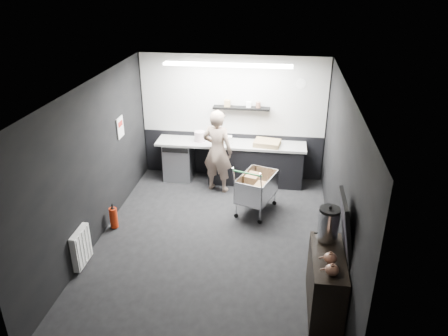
# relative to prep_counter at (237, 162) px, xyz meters

# --- Properties ---
(floor) EXTENTS (5.50, 5.50, 0.00)m
(floor) POSITION_rel_prep_counter_xyz_m (-0.14, -2.42, -0.46)
(floor) COLOR black
(floor) RESTS_ON ground
(ceiling) EXTENTS (5.50, 5.50, 0.00)m
(ceiling) POSITION_rel_prep_counter_xyz_m (-0.14, -2.42, 2.24)
(ceiling) COLOR white
(ceiling) RESTS_ON wall_back
(wall_back) EXTENTS (5.50, 0.00, 5.50)m
(wall_back) POSITION_rel_prep_counter_xyz_m (-0.14, 0.33, 0.89)
(wall_back) COLOR black
(wall_back) RESTS_ON floor
(wall_front) EXTENTS (5.50, 0.00, 5.50)m
(wall_front) POSITION_rel_prep_counter_xyz_m (-0.14, -5.17, 0.89)
(wall_front) COLOR black
(wall_front) RESTS_ON floor
(wall_left) EXTENTS (0.00, 5.50, 5.50)m
(wall_left) POSITION_rel_prep_counter_xyz_m (-2.14, -2.42, 0.89)
(wall_left) COLOR black
(wall_left) RESTS_ON floor
(wall_right) EXTENTS (0.00, 5.50, 5.50)m
(wall_right) POSITION_rel_prep_counter_xyz_m (1.86, -2.42, 0.89)
(wall_right) COLOR black
(wall_right) RESTS_ON floor
(kitchen_wall_panel) EXTENTS (3.95, 0.02, 1.70)m
(kitchen_wall_panel) POSITION_rel_prep_counter_xyz_m (-0.14, 0.31, 1.39)
(kitchen_wall_panel) COLOR silver
(kitchen_wall_panel) RESTS_ON wall_back
(dado_panel) EXTENTS (3.95, 0.02, 1.00)m
(dado_panel) POSITION_rel_prep_counter_xyz_m (-0.14, 0.31, 0.04)
(dado_panel) COLOR black
(dado_panel) RESTS_ON wall_back
(floating_shelf) EXTENTS (1.20, 0.22, 0.04)m
(floating_shelf) POSITION_rel_prep_counter_xyz_m (0.06, 0.20, 1.16)
(floating_shelf) COLOR black
(floating_shelf) RESTS_ON wall_back
(wall_clock) EXTENTS (0.20, 0.03, 0.20)m
(wall_clock) POSITION_rel_prep_counter_xyz_m (1.26, 0.30, 1.69)
(wall_clock) COLOR white
(wall_clock) RESTS_ON wall_back
(poster) EXTENTS (0.02, 0.30, 0.40)m
(poster) POSITION_rel_prep_counter_xyz_m (-2.12, -1.12, 1.09)
(poster) COLOR white
(poster) RESTS_ON wall_left
(poster_red_band) EXTENTS (0.02, 0.22, 0.10)m
(poster_red_band) POSITION_rel_prep_counter_xyz_m (-2.11, -1.12, 1.16)
(poster_red_band) COLOR red
(poster_red_band) RESTS_ON poster
(radiator) EXTENTS (0.10, 0.50, 0.60)m
(radiator) POSITION_rel_prep_counter_xyz_m (-2.08, -3.32, -0.11)
(radiator) COLOR white
(radiator) RESTS_ON wall_left
(ceiling_strip) EXTENTS (2.40, 0.20, 0.04)m
(ceiling_strip) POSITION_rel_prep_counter_xyz_m (-0.14, -0.57, 2.21)
(ceiling_strip) COLOR white
(ceiling_strip) RESTS_ON ceiling
(prep_counter) EXTENTS (3.20, 0.61, 0.90)m
(prep_counter) POSITION_rel_prep_counter_xyz_m (0.00, 0.00, 0.00)
(prep_counter) COLOR black
(prep_counter) RESTS_ON floor
(person) EXTENTS (0.73, 0.58, 1.76)m
(person) POSITION_rel_prep_counter_xyz_m (-0.35, -0.45, 0.42)
(person) COLOR beige
(person) RESTS_ON floor
(shopping_cart) EXTENTS (0.83, 1.11, 1.04)m
(shopping_cart) POSITION_rel_prep_counter_xyz_m (0.51, -1.25, 0.04)
(shopping_cart) COLOR silver
(shopping_cart) RESTS_ON floor
(sideboard) EXTENTS (0.49, 1.15, 1.73)m
(sideboard) POSITION_rel_prep_counter_xyz_m (1.64, -3.72, 0.09)
(sideboard) COLOR black
(sideboard) RESTS_ON floor
(fire_extinguisher) EXTENTS (0.14, 0.14, 0.47)m
(fire_extinguisher) POSITION_rel_prep_counter_xyz_m (-1.99, -2.20, -0.23)
(fire_extinguisher) COLOR #B5280C
(fire_extinguisher) RESTS_ON floor
(cardboard_box) EXTENTS (0.59, 0.48, 0.11)m
(cardboard_box) POSITION_rel_prep_counter_xyz_m (0.64, -0.05, 0.50)
(cardboard_box) COLOR #9E8154
(cardboard_box) RESTS_ON prep_counter
(pink_tub) EXTENTS (0.22, 0.22, 0.22)m
(pink_tub) POSITION_rel_prep_counter_xyz_m (-0.80, 0.00, 0.55)
(pink_tub) COLOR silver
(pink_tub) RESTS_ON prep_counter
(white_container) EXTENTS (0.20, 0.17, 0.16)m
(white_container) POSITION_rel_prep_counter_xyz_m (-0.19, -0.05, 0.52)
(white_container) COLOR white
(white_container) RESTS_ON prep_counter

